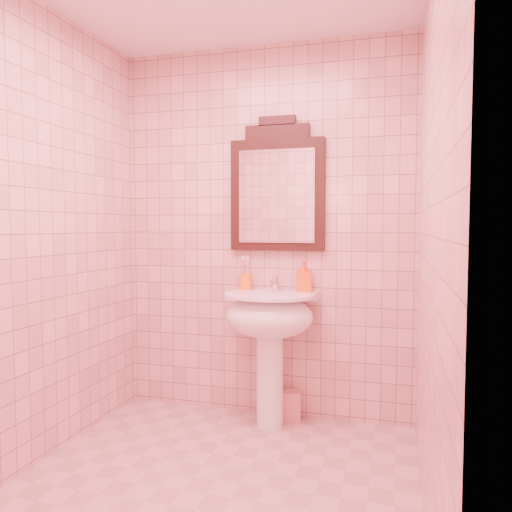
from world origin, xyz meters
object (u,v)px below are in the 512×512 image
(mirror, at_px, (277,189))
(toothbrush_cup, at_px, (245,281))
(soap_dispenser, at_px, (304,276))
(pedestal_sink, at_px, (270,325))
(towel, at_px, (287,406))

(mirror, bearing_deg, toothbrush_cup, -169.66)
(mirror, distance_m, soap_dispenser, 0.61)
(pedestal_sink, relative_size, mirror, 0.98)
(mirror, bearing_deg, pedestal_sink, -90.00)
(mirror, xyz_separation_m, toothbrush_cup, (-0.21, -0.04, -0.62))
(toothbrush_cup, bearing_deg, soap_dispenser, 0.01)
(pedestal_sink, height_order, soap_dispenser, soap_dispenser)
(mirror, bearing_deg, towel, -35.87)
(pedestal_sink, relative_size, soap_dispenser, 4.30)
(pedestal_sink, distance_m, towel, 0.59)
(pedestal_sink, distance_m, mirror, 0.90)
(toothbrush_cup, bearing_deg, towel, -4.94)
(mirror, distance_m, toothbrush_cup, 0.66)
(soap_dispenser, height_order, towel, soap_dispenser)
(toothbrush_cup, height_order, towel, toothbrush_cup)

